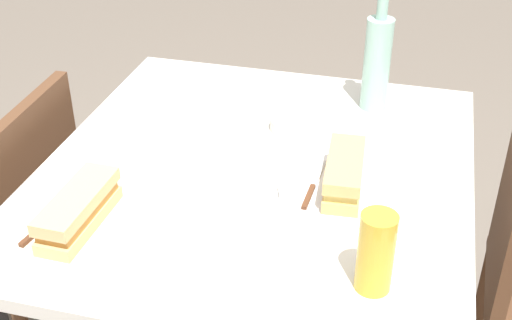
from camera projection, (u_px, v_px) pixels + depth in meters
name	position (u px, v px, depth m)	size (l,w,h in m)	color
dining_table	(256.00, 216.00, 1.53)	(0.98, 0.90, 0.78)	silver
chair_far	(13.00, 228.00, 1.76)	(0.41, 0.41, 0.85)	brown
plate_near	(343.00, 191.00, 1.38)	(0.26, 0.26, 0.01)	white
baguette_sandwich_near	(344.00, 173.00, 1.35)	(0.20, 0.08, 0.07)	tan
knife_near	(313.00, 186.00, 1.37)	(0.18, 0.02, 0.01)	silver
plate_far	(82.00, 228.00, 1.27)	(0.26, 0.26, 0.01)	silver
baguette_sandwich_far	(79.00, 210.00, 1.25)	(0.21, 0.07, 0.07)	#DBB77A
knife_far	(49.00, 221.00, 1.27)	(0.18, 0.04, 0.01)	silver
water_bottle	(377.00, 61.00, 1.63)	(0.06, 0.06, 0.30)	#99C6B7
beer_glass	(376.00, 253.00, 1.11)	(0.06, 0.06, 0.15)	gold
olive_bowl	(292.00, 124.00, 1.59)	(0.10, 0.10, 0.03)	silver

